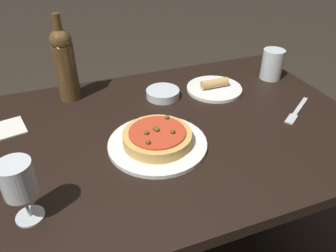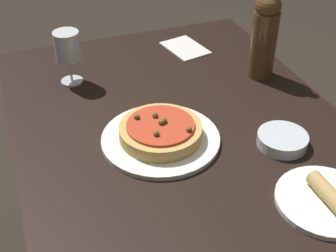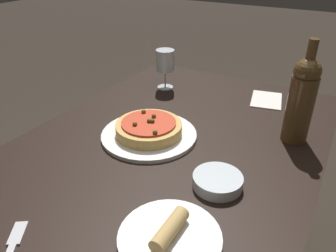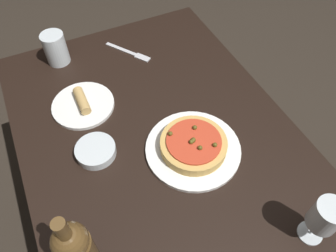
{
  "view_description": "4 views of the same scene",
  "coord_description": "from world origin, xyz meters",
  "px_view_note": "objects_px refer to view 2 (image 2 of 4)",
  "views": [
    {
      "loc": [
        -0.28,
        -0.79,
        1.3
      ],
      "look_at": [
        -0.01,
        -0.1,
        0.8
      ],
      "focal_mm": 35.0,
      "sensor_mm": 36.0,
      "label": 1
    },
    {
      "loc": [
        0.81,
        -0.36,
        1.42
      ],
      "look_at": [
        0.02,
        -0.07,
        0.81
      ],
      "focal_mm": 50.0,
      "sensor_mm": 36.0,
      "label": 2
    },
    {
      "loc": [
        0.67,
        0.4,
        1.24
      ],
      "look_at": [
        -0.06,
        -0.02,
        0.76
      ],
      "focal_mm": 35.0,
      "sensor_mm": 36.0,
      "label": 3
    },
    {
      "loc": [
        -0.5,
        0.23,
        1.55
      ],
      "look_at": [
        0.02,
        -0.01,
        0.81
      ],
      "focal_mm": 35.0,
      "sensor_mm": 36.0,
      "label": 4
    }
  ],
  "objects_px": {
    "dining_table": "(193,173)",
    "side_bowl": "(282,140)",
    "dinner_plate": "(161,139)",
    "wine_glass": "(67,48)",
    "side_plate": "(326,199)",
    "wine_bottle": "(265,34)",
    "pizza": "(161,131)"
  },
  "relations": [
    {
      "from": "pizza",
      "to": "wine_bottle",
      "type": "height_order",
      "value": "wine_bottle"
    },
    {
      "from": "side_bowl",
      "to": "side_plate",
      "type": "height_order",
      "value": "side_plate"
    },
    {
      "from": "wine_glass",
      "to": "side_plate",
      "type": "distance_m",
      "value": 0.78
    },
    {
      "from": "wine_glass",
      "to": "wine_bottle",
      "type": "bearing_deg",
      "value": 73.93
    },
    {
      "from": "side_bowl",
      "to": "side_plate",
      "type": "bearing_deg",
      "value": -5.32
    },
    {
      "from": "wine_glass",
      "to": "side_bowl",
      "type": "xyz_separation_m",
      "value": [
        0.47,
        0.42,
        -0.1
      ]
    },
    {
      "from": "dinner_plate",
      "to": "wine_glass",
      "type": "relative_size",
      "value": 1.84
    },
    {
      "from": "wine_bottle",
      "to": "side_bowl",
      "type": "bearing_deg",
      "value": -19.96
    },
    {
      "from": "wine_glass",
      "to": "wine_bottle",
      "type": "xyz_separation_m",
      "value": [
        0.15,
        0.53,
        0.02
      ]
    },
    {
      "from": "dining_table",
      "to": "wine_glass",
      "type": "distance_m",
      "value": 0.49
    },
    {
      "from": "wine_bottle",
      "to": "side_bowl",
      "type": "height_order",
      "value": "wine_bottle"
    },
    {
      "from": "dining_table",
      "to": "wine_glass",
      "type": "height_order",
      "value": "wine_glass"
    },
    {
      "from": "pizza",
      "to": "side_bowl",
      "type": "xyz_separation_m",
      "value": [
        0.11,
        0.27,
        -0.02
      ]
    },
    {
      "from": "dining_table",
      "to": "side_plate",
      "type": "bearing_deg",
      "value": 32.88
    },
    {
      "from": "dining_table",
      "to": "side_plate",
      "type": "xyz_separation_m",
      "value": [
        0.28,
        0.18,
        0.1
      ]
    },
    {
      "from": "dinner_plate",
      "to": "pizza",
      "type": "height_order",
      "value": "pizza"
    },
    {
      "from": "side_bowl",
      "to": "side_plate",
      "type": "relative_size",
      "value": 0.58
    },
    {
      "from": "dining_table",
      "to": "side_plate",
      "type": "height_order",
      "value": "side_plate"
    },
    {
      "from": "dining_table",
      "to": "wine_bottle",
      "type": "height_order",
      "value": "wine_bottle"
    },
    {
      "from": "wine_glass",
      "to": "side_plate",
      "type": "height_order",
      "value": "wine_glass"
    },
    {
      "from": "pizza",
      "to": "side_plate",
      "type": "bearing_deg",
      "value": 38.54
    },
    {
      "from": "dinner_plate",
      "to": "side_plate",
      "type": "bearing_deg",
      "value": 38.54
    },
    {
      "from": "wine_bottle",
      "to": "dining_table",
      "type": "bearing_deg",
      "value": -52.48
    },
    {
      "from": "dining_table",
      "to": "pizza",
      "type": "xyz_separation_m",
      "value": [
        -0.04,
        -0.07,
        0.12
      ]
    },
    {
      "from": "pizza",
      "to": "side_plate",
      "type": "xyz_separation_m",
      "value": [
        0.31,
        0.25,
        -0.02
      ]
    },
    {
      "from": "side_bowl",
      "to": "side_plate",
      "type": "xyz_separation_m",
      "value": [
        0.2,
        -0.02,
        -0.0
      ]
    },
    {
      "from": "dining_table",
      "to": "side_bowl",
      "type": "relative_size",
      "value": 10.66
    },
    {
      "from": "pizza",
      "to": "side_bowl",
      "type": "bearing_deg",
      "value": 67.07
    },
    {
      "from": "dinner_plate",
      "to": "side_bowl",
      "type": "relative_size",
      "value": 2.38
    },
    {
      "from": "pizza",
      "to": "side_bowl",
      "type": "height_order",
      "value": "pizza"
    },
    {
      "from": "wine_glass",
      "to": "side_plate",
      "type": "relative_size",
      "value": 0.75
    },
    {
      "from": "dinner_plate",
      "to": "wine_bottle",
      "type": "bearing_deg",
      "value": 117.67
    }
  ]
}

